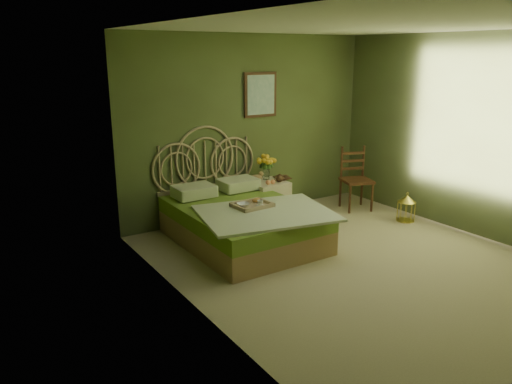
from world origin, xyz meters
TOP-DOWN VIEW (x-y plane):
  - floor at (0.00, 0.00)m, footprint 4.50×4.50m
  - ceiling at (0.00, 0.00)m, footprint 4.50×4.50m
  - wall_back at (0.00, 2.25)m, footprint 4.00×0.00m
  - wall_left at (-2.00, 0.00)m, footprint 0.00×4.50m
  - wall_right at (2.00, 0.00)m, footprint 0.00×4.50m
  - wall_art at (0.18, 2.22)m, footprint 0.54×0.04m
  - bed at (-0.74, 1.29)m, footprint 1.73×2.19m
  - nightstand at (0.08, 1.89)m, footprint 0.50×0.50m
  - chair at (1.46, 1.57)m, footprint 0.54×0.54m
  - birdcage at (1.66, 0.68)m, footprint 0.25×0.25m
  - book_lower at (0.26, 1.89)m, footprint 0.18×0.24m
  - book_upper at (0.26, 1.89)m, footprint 0.25×0.28m
  - cereal_bowl at (-0.81, 1.12)m, footprint 0.17×0.17m
  - coffee_cup at (-0.63, 1.01)m, footprint 0.09×0.09m

SIDE VIEW (x-z plane):
  - floor at x=0.00m, z-range 0.00..0.00m
  - birdcage at x=1.66m, z-range 0.00..0.38m
  - bed at x=-0.74m, z-range -0.38..0.98m
  - nightstand at x=0.08m, z-range -0.14..0.84m
  - chair at x=1.46m, z-range 0.05..1.01m
  - cereal_bowl at x=-0.81m, z-range 0.52..0.56m
  - coffee_cup at x=-0.63m, z-range 0.52..0.60m
  - book_lower at x=0.26m, z-range 0.55..0.57m
  - book_upper at x=0.26m, z-range 0.57..0.59m
  - wall_back at x=0.00m, z-range -0.70..3.30m
  - wall_left at x=-2.00m, z-range -0.95..3.55m
  - wall_right at x=2.00m, z-range -0.95..3.55m
  - wall_art at x=0.18m, z-range 1.43..2.07m
  - ceiling at x=0.00m, z-range 2.60..2.60m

